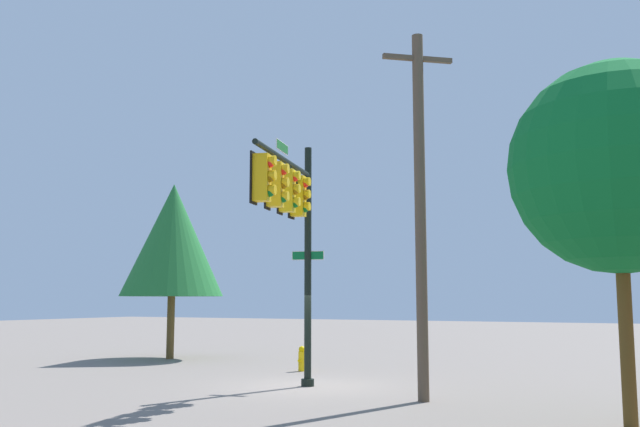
{
  "coord_description": "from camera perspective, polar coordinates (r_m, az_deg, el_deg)",
  "views": [
    {
      "loc": [
        17.43,
        9.12,
        2.37
      ],
      "look_at": [
        -0.31,
        0.23,
        4.83
      ],
      "focal_mm": 39.12,
      "sensor_mm": 36.0,
      "label": 1
    }
  ],
  "objects": [
    {
      "name": "fire_hydrant",
      "position": [
        23.83,
        -1.5,
        -11.79
      ],
      "size": [
        0.33,
        0.24,
        0.83
      ],
      "color": "yellow",
      "rests_on": "ground_plane"
    },
    {
      "name": "utility_pole",
      "position": [
        17.06,
        8.2,
        0.56
      ],
      "size": [
        1.22,
        1.48,
        8.94
      ],
      "color": "brown",
      "rests_on": "ground_plane"
    },
    {
      "name": "ground_plane",
      "position": [
        19.82,
        -1.02,
        -13.95
      ],
      "size": [
        120.0,
        120.0,
        0.0
      ],
      "primitive_type": "plane",
      "color": "slate"
    },
    {
      "name": "signal_pole_assembly",
      "position": [
        18.06,
        -2.47,
        0.4
      ],
      "size": [
        4.57,
        1.64,
        6.72
      ],
      "color": "black",
      "rests_on": "ground_plane"
    },
    {
      "name": "tree_near",
      "position": [
        29.43,
        -11.94,
        -2.13
      ],
      "size": [
        4.19,
        4.19,
        7.17
      ],
      "color": "brown",
      "rests_on": "ground_plane"
    },
    {
      "name": "tree_mid",
      "position": [
        14.75,
        23.15,
        3.49
      ],
      "size": [
        4.17,
        4.17,
        7.03
      ],
      "color": "brown",
      "rests_on": "ground_plane"
    }
  ]
}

